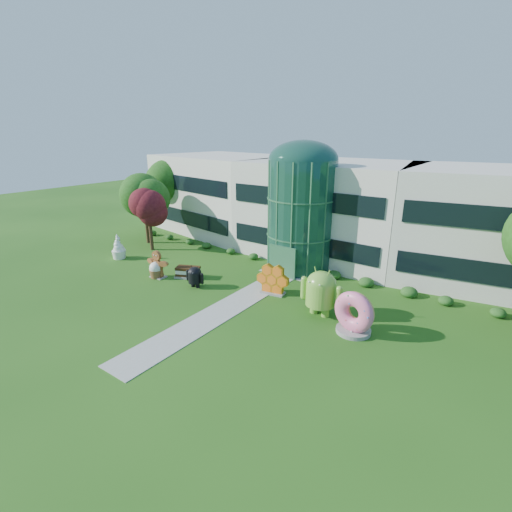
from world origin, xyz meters
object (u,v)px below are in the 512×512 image
Objects in this scene: android_green at (321,290)px; donut at (355,312)px; android_black at (195,275)px; gingerbread at (157,264)px.

android_green reaches higher than donut.
donut reaches higher than android_black.
gingerbread is (-14.57, -1.93, -0.64)m from android_green.
android_green is 1.41× the size of gingerbread.
donut is 1.07× the size of gingerbread.
android_green is 3.04m from donut.
donut is (13.26, 0.63, 0.40)m from android_black.
android_green is at bearing 172.17° from donut.
donut reaches higher than gingerbread.
android_black is 13.28m from donut.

